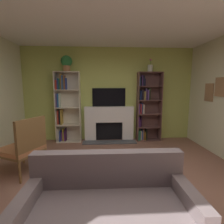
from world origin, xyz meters
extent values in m
plane|color=#8B5D4C|center=(0.00, 0.00, 0.00)|extent=(6.43, 6.43, 0.00)
cube|color=#B3C05C|center=(0.00, 2.71, 1.36)|extent=(5.09, 0.06, 2.73)
cube|color=#9B724B|center=(2.47, 1.31, 1.60)|extent=(0.03, 0.35, 0.43)
cube|color=slate|center=(2.46, 1.31, 1.60)|extent=(0.01, 0.29, 0.37)
cube|color=#9B724B|center=(2.47, 1.72, 1.46)|extent=(0.03, 0.31, 0.44)
cube|color=#365D39|center=(2.46, 1.72, 1.46)|extent=(0.01, 0.25, 0.38)
cube|color=white|center=(-0.56, 2.57, 0.28)|extent=(0.32, 0.22, 0.56)
cube|color=white|center=(0.56, 2.57, 0.28)|extent=(0.32, 0.22, 0.56)
cube|color=white|center=(0.00, 2.57, 0.79)|extent=(1.44, 0.22, 0.46)
cube|color=black|center=(0.00, 2.64, 0.28)|extent=(0.79, 0.08, 0.56)
cube|color=#4F5258|center=(0.00, 2.31, 0.01)|extent=(1.54, 0.30, 0.03)
cube|color=black|center=(0.00, 2.65, 1.29)|extent=(0.98, 0.06, 0.54)
cube|color=beige|center=(-1.52, 2.52, 1.01)|extent=(0.02, 0.32, 2.02)
cube|color=beige|center=(-0.84, 2.52, 1.01)|extent=(0.02, 0.32, 2.02)
cube|color=beige|center=(-1.18, 2.67, 1.01)|extent=(0.70, 0.02, 2.02)
cube|color=beige|center=(-1.18, 2.52, 0.01)|extent=(0.66, 0.32, 0.02)
cube|color=beige|center=(-1.48, 2.55, 0.20)|extent=(0.04, 0.23, 0.36)
cube|color=#324593|center=(-1.44, 2.54, 0.17)|extent=(0.03, 0.25, 0.30)
cube|color=#5E2C6D|center=(-1.39, 2.57, 0.15)|extent=(0.03, 0.19, 0.26)
cube|color=olive|center=(-1.35, 2.56, 0.20)|extent=(0.03, 0.21, 0.36)
cube|color=#64297A|center=(-1.32, 2.57, 0.15)|extent=(0.03, 0.19, 0.27)
cube|color=#27102C|center=(-1.29, 2.56, 0.20)|extent=(0.03, 0.21, 0.37)
cube|color=beige|center=(-1.18, 2.52, 0.50)|extent=(0.66, 0.32, 0.02)
cube|color=#A53225|center=(-1.48, 2.57, 0.71)|extent=(0.04, 0.18, 0.40)
cube|color=black|center=(-1.43, 2.57, 0.73)|extent=(0.04, 0.18, 0.43)
cube|color=olive|center=(-1.38, 2.55, 0.73)|extent=(0.04, 0.23, 0.44)
cube|color=beige|center=(-1.18, 2.52, 1.01)|extent=(0.66, 0.32, 0.02)
cube|color=#4F417A|center=(-1.49, 2.55, 1.21)|extent=(0.03, 0.23, 0.39)
cube|color=#225694|center=(-1.46, 2.55, 1.21)|extent=(0.02, 0.23, 0.39)
cube|color=silver|center=(-1.43, 2.57, 1.22)|extent=(0.02, 0.18, 0.40)
cube|color=beige|center=(-1.18, 2.52, 1.51)|extent=(0.66, 0.32, 0.02)
cube|color=#AA2A1F|center=(-1.48, 2.54, 1.65)|extent=(0.04, 0.24, 0.26)
cube|color=#2B4994|center=(-1.44, 2.56, 1.68)|extent=(0.03, 0.21, 0.31)
cube|color=#21664F|center=(-1.40, 2.56, 1.68)|extent=(0.02, 0.21, 0.31)
cube|color=olive|center=(-1.36, 2.56, 1.74)|extent=(0.04, 0.20, 0.44)
cube|color=#324E7F|center=(-1.31, 2.53, 1.72)|extent=(0.04, 0.26, 0.39)
cube|color=brown|center=(-1.27, 2.57, 1.72)|extent=(0.03, 0.20, 0.39)
cube|color=#2A3C93|center=(-1.22, 2.57, 1.68)|extent=(0.02, 0.18, 0.33)
cube|color=beige|center=(-1.18, 2.52, 2.01)|extent=(0.66, 0.32, 0.02)
cube|color=brown|center=(0.84, 2.52, 1.01)|extent=(0.02, 0.32, 2.02)
cube|color=brown|center=(1.52, 2.52, 1.01)|extent=(0.02, 0.32, 2.02)
cube|color=brown|center=(1.18, 2.67, 1.01)|extent=(0.70, 0.02, 2.02)
cube|color=brown|center=(1.18, 2.52, 0.01)|extent=(0.66, 0.32, 0.02)
cube|color=#226F4F|center=(0.87, 2.53, 0.16)|extent=(0.02, 0.27, 0.29)
cube|color=#2A643C|center=(0.91, 2.53, 0.16)|extent=(0.04, 0.26, 0.29)
cube|color=beige|center=(0.96, 2.55, 0.15)|extent=(0.02, 0.22, 0.27)
cube|color=#344994|center=(1.00, 2.56, 0.16)|extent=(0.03, 0.21, 0.29)
cube|color=#9B673F|center=(1.03, 2.56, 0.19)|extent=(0.03, 0.21, 0.34)
cube|color=olive|center=(1.08, 2.54, 0.14)|extent=(0.02, 0.25, 0.24)
cube|color=black|center=(1.11, 2.53, 0.18)|extent=(0.02, 0.27, 0.33)
cube|color=brown|center=(1.18, 2.52, 0.40)|extent=(0.66, 0.32, 0.02)
cube|color=#5E2977|center=(0.88, 2.56, 0.56)|extent=(0.04, 0.20, 0.30)
cube|color=#512D69|center=(0.92, 2.56, 0.52)|extent=(0.02, 0.21, 0.22)
cube|color=black|center=(0.96, 2.57, 0.57)|extent=(0.04, 0.18, 0.31)
cube|color=brown|center=(1.18, 2.52, 0.81)|extent=(0.66, 0.32, 0.02)
cube|color=#663680|center=(0.88, 2.55, 0.95)|extent=(0.04, 0.23, 0.28)
cube|color=red|center=(0.93, 2.53, 0.96)|extent=(0.02, 0.26, 0.28)
cube|color=navy|center=(0.96, 2.57, 0.97)|extent=(0.03, 0.19, 0.31)
cube|color=beige|center=(1.01, 2.55, 0.95)|extent=(0.04, 0.22, 0.27)
cube|color=brown|center=(1.18, 2.52, 1.21)|extent=(0.66, 0.32, 0.02)
cube|color=black|center=(0.88, 2.56, 1.38)|extent=(0.03, 0.20, 0.33)
cube|color=navy|center=(0.92, 2.56, 1.35)|extent=(0.03, 0.21, 0.26)
cube|color=black|center=(0.97, 2.55, 1.37)|extent=(0.04, 0.22, 0.29)
cube|color=olive|center=(1.03, 2.54, 1.34)|extent=(0.04, 0.25, 0.25)
cube|color=#5B3F7A|center=(1.08, 2.57, 1.39)|extent=(0.03, 0.19, 0.34)
cube|color=#5A3B7B|center=(1.12, 2.53, 1.37)|extent=(0.03, 0.27, 0.29)
cube|color=black|center=(1.17, 2.54, 1.39)|extent=(0.04, 0.25, 0.34)
cube|color=brown|center=(1.18, 2.52, 1.61)|extent=(0.66, 0.32, 0.02)
cube|color=#32539A|center=(0.88, 2.56, 1.75)|extent=(0.03, 0.21, 0.26)
cube|color=black|center=(0.92, 2.54, 1.74)|extent=(0.02, 0.25, 0.24)
cube|color=#593677|center=(0.96, 2.57, 1.77)|extent=(0.04, 0.19, 0.31)
cube|color=black|center=(1.01, 2.56, 1.77)|extent=(0.02, 0.20, 0.29)
cube|color=black|center=(1.04, 2.57, 1.73)|extent=(0.02, 0.19, 0.21)
cube|color=brown|center=(1.18, 2.52, 2.01)|extent=(0.66, 0.32, 0.02)
cylinder|color=#AD7247|center=(-1.18, 2.53, 2.10)|extent=(0.19, 0.19, 0.16)
sphere|color=#297339|center=(-1.18, 2.53, 2.30)|extent=(0.31, 0.31, 0.31)
cylinder|color=silver|center=(1.18, 2.53, 2.12)|extent=(0.14, 0.14, 0.20)
cylinder|color=#4C7F3F|center=(1.18, 2.53, 2.29)|extent=(0.01, 0.01, 0.15)
sphere|color=#D05B93|center=(1.18, 2.53, 2.36)|extent=(0.05, 0.05, 0.05)
cylinder|color=#4C7F3F|center=(1.20, 2.54, 2.29)|extent=(0.01, 0.01, 0.14)
sphere|color=#D05B93|center=(1.20, 2.54, 2.36)|extent=(0.04, 0.04, 0.04)
cube|color=slate|center=(-0.14, -0.81, 0.20)|extent=(1.81, 0.85, 0.40)
cube|color=slate|center=(-0.14, -0.47, 0.62)|extent=(1.81, 0.17, 0.43)
cube|color=slate|center=(0.69, -0.82, 0.28)|extent=(0.15, 0.84, 0.56)
cube|color=slate|center=(-0.98, -0.81, 0.28)|extent=(0.15, 0.84, 0.56)
cylinder|color=brown|center=(-1.58, 0.32, 0.21)|extent=(0.04, 0.04, 0.41)
cylinder|color=brown|center=(-1.33, 0.84, 0.21)|extent=(0.04, 0.04, 0.41)
cylinder|color=brown|center=(-1.87, 1.10, 0.21)|extent=(0.04, 0.04, 0.41)
cube|color=#BE784A|center=(-1.73, 0.71, 0.45)|extent=(0.85, 0.85, 0.08)
cube|color=brown|center=(-1.73, 0.71, 0.39)|extent=(0.85, 0.85, 0.04)
cube|color=brown|center=(-1.46, 0.58, 0.73)|extent=(0.32, 0.60, 0.64)
cube|color=brown|center=(-0.14, -0.01, 0.34)|extent=(0.90, 0.48, 0.04)
cylinder|color=brown|center=(-0.57, -0.23, 0.16)|extent=(0.05, 0.05, 0.32)
cylinder|color=brown|center=(0.28, -0.23, 0.16)|extent=(0.05, 0.05, 0.32)
cylinder|color=brown|center=(-0.57, 0.20, 0.16)|extent=(0.05, 0.05, 0.32)
cylinder|color=brown|center=(0.28, 0.20, 0.16)|extent=(0.05, 0.05, 0.32)
camera|label=1|loc=(-0.20, -2.43, 1.61)|focal=27.43mm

